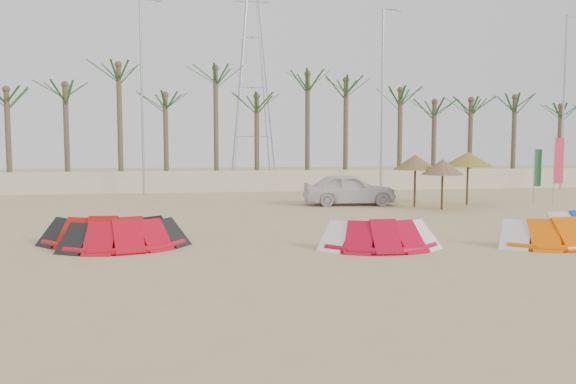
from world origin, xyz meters
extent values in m
plane|color=tan|center=(0.00, 0.00, 0.00)|extent=(120.00, 120.00, 0.00)
cube|color=beige|center=(0.00, 22.00, 0.65)|extent=(60.00, 0.30, 1.30)
cylinder|color=brown|center=(-14.00, 23.50, 3.25)|extent=(0.32, 0.32, 6.50)
ellipsoid|color=#194719|center=(-14.00, 23.50, 6.50)|extent=(4.00, 4.00, 2.40)
cylinder|color=brown|center=(-4.00, 23.50, 3.25)|extent=(0.32, 0.32, 6.50)
ellipsoid|color=#194719|center=(-4.00, 23.50, 6.50)|extent=(4.00, 4.00, 2.40)
cylinder|color=brown|center=(6.00, 23.50, 3.25)|extent=(0.32, 0.32, 6.50)
ellipsoid|color=#194719|center=(6.00, 23.50, 6.50)|extent=(4.00, 4.00, 2.40)
cylinder|color=brown|center=(16.00, 23.50, 3.25)|extent=(0.32, 0.32, 6.50)
ellipsoid|color=#194719|center=(16.00, 23.50, 6.50)|extent=(4.00, 4.00, 2.40)
cylinder|color=#A5A8AD|center=(-6.00, 20.00, 5.50)|extent=(0.14, 0.14, 11.00)
cube|color=#A5A8AD|center=(-5.00, 20.00, 10.85)|extent=(0.35, 0.14, 0.10)
cylinder|color=#A5A8AD|center=(8.00, 20.00, 5.50)|extent=(0.14, 0.14, 11.00)
cylinder|color=#A5A8AD|center=(8.50, 20.00, 10.90)|extent=(1.00, 0.08, 0.08)
cube|color=#A5A8AD|center=(9.00, 20.00, 10.85)|extent=(0.35, 0.14, 0.10)
cylinder|color=#A5A8AD|center=(20.00, 20.00, 5.50)|extent=(0.14, 0.14, 11.00)
cylinder|color=#A5A8AD|center=(20.50, 20.00, 10.90)|extent=(1.00, 0.08, 0.08)
cylinder|color=#BB0D08|center=(-5.65, 4.13, 0.10)|extent=(3.39, 0.37, 0.20)
cube|color=black|center=(-7.17, 4.23, 0.25)|extent=(0.65, 1.13, 0.40)
cube|color=black|center=(-4.13, 4.23, 0.25)|extent=(0.65, 1.13, 0.40)
cylinder|color=#BC081A|center=(-4.99, 3.28, 0.10)|extent=(3.06, 0.98, 0.20)
cube|color=black|center=(-6.39, 3.38, 0.25)|extent=(0.86, 1.22, 0.40)
cube|color=black|center=(-3.59, 3.38, 0.25)|extent=(0.86, 1.22, 0.40)
cylinder|color=#BA0624|center=(1.95, 2.09, 0.10)|extent=(2.99, 0.35, 0.20)
cube|color=white|center=(0.61, 2.19, 0.25)|extent=(0.65, 1.13, 0.40)
cube|color=white|center=(3.29, 2.19, 0.25)|extent=(0.65, 1.13, 0.40)
cylinder|color=#EA5900|center=(7.06, 1.75, 0.10)|extent=(3.12, 0.41, 0.20)
cube|color=silver|center=(5.65, 1.85, 0.25)|extent=(0.67, 1.14, 0.40)
cube|color=silver|center=(8.03, 3.86, 0.25)|extent=(1.04, 1.25, 0.40)
cylinder|color=#4C331E|center=(6.96, 12.07, 1.17)|extent=(0.10, 0.10, 2.34)
cone|color=olive|center=(6.96, 12.07, 2.09)|extent=(2.06, 2.06, 0.70)
cylinder|color=#4C331E|center=(7.76, 10.87, 1.08)|extent=(0.10, 0.10, 2.16)
cone|color=olive|center=(7.76, 10.87, 1.91)|extent=(1.88, 1.88, 0.70)
cylinder|color=#4C331E|center=(9.89, 12.71, 1.22)|extent=(0.10, 0.10, 2.45)
cone|color=olive|center=(9.89, 12.71, 2.20)|extent=(2.43, 2.43, 0.70)
cylinder|color=#A5A8AD|center=(14.17, 12.28, 1.70)|extent=(0.04, 0.04, 3.40)
cube|color=#FF3359|center=(14.39, 12.28, 2.11)|extent=(0.41, 0.13, 2.21)
cylinder|color=#A5A8AD|center=(13.40, 12.72, 1.41)|extent=(0.04, 0.04, 2.83)
cube|color=#18552D|center=(13.62, 12.72, 1.75)|extent=(0.42, 0.08, 1.84)
imported|color=silver|center=(4.22, 13.50, 0.76)|extent=(4.59, 2.18, 1.52)
camera|label=1|loc=(-3.03, -12.58, 2.88)|focal=35.00mm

